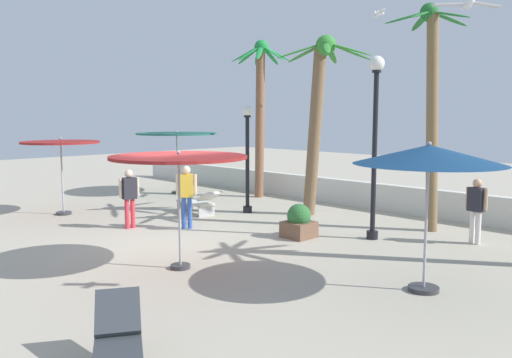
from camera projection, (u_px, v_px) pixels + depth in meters
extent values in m
plane|color=#B2A893|center=(167.00, 251.00, 11.78)|extent=(56.00, 56.00, 0.00)
cube|color=silver|center=(369.00, 195.00, 17.27)|extent=(25.20, 0.30, 0.84)
cylinder|color=#333338|center=(178.00, 192.00, 20.54)|extent=(0.46, 0.46, 0.08)
cylinder|color=#A5A5AD|center=(177.00, 163.00, 20.40)|extent=(0.05, 0.05, 2.35)
cylinder|color=#1E594C|center=(177.00, 134.00, 20.26)|extent=(3.10, 3.10, 0.06)
sphere|color=#99999E|center=(177.00, 132.00, 20.25)|extent=(0.08, 0.08, 0.08)
cylinder|color=#333338|center=(424.00, 289.00, 9.12)|extent=(0.53, 0.53, 0.08)
cylinder|color=#A5A5AD|center=(426.00, 227.00, 8.99)|extent=(0.05, 0.05, 2.26)
cone|color=navy|center=(429.00, 155.00, 8.84)|extent=(2.55, 2.55, 0.33)
sphere|color=#99999E|center=(429.00, 144.00, 8.82)|extent=(0.08, 0.08, 0.08)
cylinder|color=#333338|center=(180.00, 266.00, 10.46)|extent=(0.39, 0.39, 0.08)
cylinder|color=#A5A5AD|center=(179.00, 213.00, 10.33)|extent=(0.05, 0.05, 2.25)
cylinder|color=maroon|center=(178.00, 157.00, 10.20)|extent=(2.68, 2.68, 0.06)
sphere|color=#99999E|center=(178.00, 152.00, 10.19)|extent=(0.08, 0.08, 0.08)
cylinder|color=#333338|center=(64.00, 213.00, 16.15)|extent=(0.47, 0.47, 0.08)
cylinder|color=#A5A5AD|center=(62.00, 178.00, 16.02)|extent=(0.05, 0.05, 2.24)
cylinder|color=maroon|center=(61.00, 142.00, 15.89)|extent=(2.31, 2.31, 0.06)
sphere|color=#99999E|center=(60.00, 138.00, 15.87)|extent=(0.08, 0.08, 0.08)
cylinder|color=olive|center=(432.00, 123.00, 13.61)|extent=(0.50, 0.30, 5.66)
sphere|color=#216B2D|center=(429.00, 12.00, 13.40)|extent=(0.48, 0.48, 0.48)
ellipsoid|color=#216B2D|center=(450.00, 14.00, 12.96)|extent=(1.16, 0.33, 0.37)
ellipsoid|color=#216B2D|center=(449.00, 19.00, 13.59)|extent=(0.71, 1.11, 0.37)
ellipsoid|color=#216B2D|center=(420.00, 22.00, 14.00)|extent=(1.01, 0.89, 0.37)
ellipsoid|color=#216B2D|center=(406.00, 18.00, 13.41)|extent=(0.93, 0.97, 0.37)
ellipsoid|color=#216B2D|center=(421.00, 14.00, 12.97)|extent=(0.35, 1.16, 0.37)
cylinder|color=brown|center=(260.00, 123.00, 19.28)|extent=(0.40, 0.32, 5.49)
sphere|color=#1E883B|center=(261.00, 47.00, 18.89)|extent=(0.51, 0.51, 0.51)
ellipsoid|color=#1E883B|center=(274.00, 53.00, 18.53)|extent=(1.05, 0.26, 0.63)
ellipsoid|color=#1E883B|center=(277.00, 54.00, 18.82)|extent=(0.96, 0.77, 0.63)
ellipsoid|color=#1E883B|center=(270.00, 56.00, 19.39)|extent=(0.38, 1.06, 0.63)
ellipsoid|color=#1E883B|center=(259.00, 56.00, 19.49)|extent=(0.98, 0.75, 0.63)
ellipsoid|color=#1E883B|center=(249.00, 55.00, 19.27)|extent=(1.06, 0.34, 0.63)
ellipsoid|color=#1E883B|center=(245.00, 54.00, 18.84)|extent=(0.78, 0.96, 0.63)
ellipsoid|color=#1E883B|center=(249.00, 53.00, 18.53)|extent=(0.25, 1.05, 0.63)
ellipsoid|color=#1E883B|center=(259.00, 52.00, 18.34)|extent=(0.80, 0.95, 0.63)
cylinder|color=brown|center=(315.00, 132.00, 15.73)|extent=(0.75, 0.37, 5.06)
sphere|color=#318430|center=(326.00, 45.00, 15.15)|extent=(0.59, 0.59, 0.59)
ellipsoid|color=#318430|center=(349.00, 49.00, 14.72)|extent=(1.44, 0.41, 0.52)
ellipsoid|color=#318430|center=(350.00, 52.00, 15.34)|extent=(0.90, 1.33, 0.52)
ellipsoid|color=#318430|center=(331.00, 54.00, 15.86)|extent=(0.80, 1.37, 0.52)
ellipsoid|color=#318430|center=(306.00, 53.00, 15.69)|extent=(1.43, 0.23, 0.52)
ellipsoid|color=#318430|center=(301.00, 50.00, 15.08)|extent=(1.02, 1.26, 0.52)
ellipsoid|color=#318430|center=(327.00, 48.00, 14.44)|extent=(1.08, 1.21, 0.52)
cylinder|color=black|center=(248.00, 209.00, 16.47)|extent=(0.28, 0.28, 0.20)
cylinder|color=black|center=(247.00, 165.00, 16.30)|extent=(0.12, 0.12, 3.00)
cylinder|color=black|center=(247.00, 116.00, 16.12)|extent=(0.22, 0.22, 0.06)
sphere|color=white|center=(247.00, 111.00, 16.10)|extent=(0.34, 0.34, 0.34)
cylinder|color=black|center=(372.00, 235.00, 12.95)|extent=(0.28, 0.28, 0.20)
cylinder|color=black|center=(374.00, 157.00, 12.72)|extent=(0.12, 0.12, 4.07)
cylinder|color=black|center=(377.00, 71.00, 12.47)|extent=(0.22, 0.22, 0.06)
sphere|color=white|center=(377.00, 64.00, 12.45)|extent=(0.37, 0.37, 0.37)
cube|color=#B7B7BC|center=(119.00, 353.00, 6.34)|extent=(0.31, 0.50, 0.35)
cube|color=#33383D|center=(118.00, 311.00, 6.52)|extent=(0.77, 0.76, 0.44)
cube|color=#B7B7BC|center=(185.00, 205.00, 16.81)|extent=(0.10, 0.55, 0.35)
cube|color=#B7B7BC|center=(207.00, 211.00, 15.79)|extent=(0.10, 0.55, 0.35)
cube|color=silver|center=(195.00, 202.00, 16.28)|extent=(1.45, 0.71, 0.08)
cube|color=silver|center=(210.00, 196.00, 15.59)|extent=(0.69, 0.62, 0.34)
cylinder|color=#3359B2|center=(184.00, 213.00, 14.10)|extent=(0.12, 0.12, 0.86)
cylinder|color=#3359B2|center=(190.00, 213.00, 14.12)|extent=(0.12, 0.12, 0.86)
cube|color=gold|center=(186.00, 186.00, 14.02)|extent=(0.41, 0.43, 0.61)
sphere|color=beige|center=(186.00, 170.00, 13.97)|extent=(0.23, 0.23, 0.23)
cylinder|color=beige|center=(177.00, 185.00, 13.99)|extent=(0.08, 0.08, 0.55)
cylinder|color=beige|center=(195.00, 184.00, 14.04)|extent=(0.08, 0.08, 0.55)
cylinder|color=#D8333F|center=(133.00, 213.00, 14.18)|extent=(0.12, 0.12, 0.81)
cylinder|color=#D8333F|center=(127.00, 214.00, 14.10)|extent=(0.12, 0.12, 0.81)
cube|color=#26262D|center=(129.00, 188.00, 14.06)|extent=(0.30, 0.40, 0.57)
sphere|color=beige|center=(129.00, 174.00, 14.01)|extent=(0.22, 0.22, 0.22)
cylinder|color=beige|center=(138.00, 187.00, 14.19)|extent=(0.08, 0.08, 0.51)
cylinder|color=beige|center=(120.00, 188.00, 13.92)|extent=(0.08, 0.08, 0.51)
cylinder|color=silver|center=(472.00, 227.00, 12.49)|extent=(0.12, 0.12, 0.79)
cylinder|color=silver|center=(478.00, 228.00, 12.35)|extent=(0.12, 0.12, 0.79)
cube|color=#26262D|center=(477.00, 199.00, 12.34)|extent=(0.40, 0.30, 0.56)
sphere|color=tan|center=(477.00, 183.00, 12.29)|extent=(0.21, 0.21, 0.21)
cylinder|color=tan|center=(468.00, 197.00, 12.53)|extent=(0.08, 0.08, 0.50)
cylinder|color=tan|center=(486.00, 200.00, 12.14)|extent=(0.08, 0.08, 0.50)
ellipsoid|color=white|center=(380.00, 13.00, 17.38)|extent=(0.30, 0.32, 0.12)
sphere|color=white|center=(375.00, 12.00, 17.36)|extent=(0.10, 0.10, 0.10)
cube|color=silver|center=(382.00, 11.00, 17.14)|extent=(0.44, 0.41, 0.09)
cube|color=silver|center=(378.00, 14.00, 17.61)|extent=(0.44, 0.41, 0.14)
ellipsoid|color=white|center=(466.00, 6.00, 7.59)|extent=(0.31, 0.31, 0.12)
sphere|color=white|center=(471.00, 1.00, 7.42)|extent=(0.10, 0.10, 0.10)
cube|color=silver|center=(483.00, 4.00, 7.59)|extent=(0.43, 0.43, 0.09)
cube|color=silver|center=(450.00, 4.00, 7.59)|extent=(0.44, 0.44, 0.03)
cube|color=brown|center=(299.00, 230.00, 13.10)|extent=(0.70, 0.70, 0.40)
sphere|color=#2D6B33|center=(299.00, 216.00, 13.06)|extent=(0.60, 0.60, 0.60)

